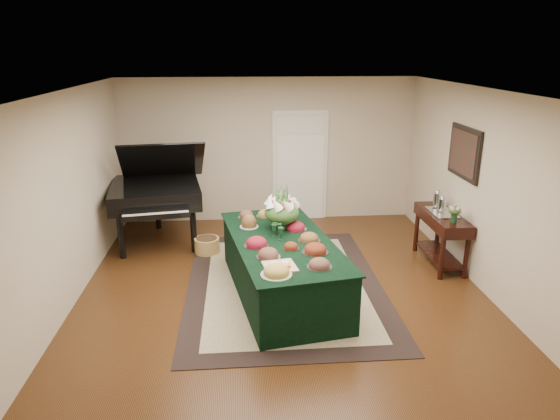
{
  "coord_description": "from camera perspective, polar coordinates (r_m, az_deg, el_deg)",
  "views": [
    {
      "loc": [
        -0.54,
        -6.28,
        3.21
      ],
      "look_at": [
        0.0,
        0.3,
        1.05
      ],
      "focal_mm": 32.0,
      "sensor_mm": 36.0,
      "label": 1
    }
  ],
  "objects": [
    {
      "name": "buffet_table",
      "position": [
        6.75,
        0.22,
        -6.51
      ],
      "size": [
        1.67,
        2.8,
        0.79
      ],
      "color": "black",
      "rests_on": "ground"
    },
    {
      "name": "tea_service",
      "position": [
        8.0,
        17.82,
        0.73
      ],
      "size": [
        0.34,
        0.58,
        0.3
      ],
      "color": "silver",
      "rests_on": "mahogany_sideboard"
    },
    {
      "name": "kitchen_doorway",
      "position": [
        9.57,
        2.29,
        4.9
      ],
      "size": [
        1.05,
        0.07,
        2.1
      ],
      "color": "silver",
      "rests_on": "ground"
    },
    {
      "name": "wall_painting",
      "position": [
        7.77,
        20.31,
        6.17
      ],
      "size": [
        0.05,
        0.95,
        0.75
      ],
      "color": "black",
      "rests_on": "ground"
    },
    {
      "name": "area_rug",
      "position": [
        7.17,
        0.49,
        -8.43
      ],
      "size": [
        2.72,
        3.8,
        0.01
      ],
      "color": "black",
      "rests_on": "ground"
    },
    {
      "name": "food_platters",
      "position": [
        6.51,
        0.07,
        -3.27
      ],
      "size": [
        1.12,
        2.44,
        0.14
      ],
      "color": "#B3BDB3",
      "rests_on": "buffet_table"
    },
    {
      "name": "grand_piano",
      "position": [
        8.64,
        -13.99,
        2.03
      ],
      "size": [
        1.72,
        1.92,
        1.78
      ],
      "color": "black",
      "rests_on": "ground"
    },
    {
      "name": "cutting_board",
      "position": [
        5.79,
        -0.07,
        -6.2
      ],
      "size": [
        0.42,
        0.42,
        0.1
      ],
      "color": "tan",
      "rests_on": "buffet_table"
    },
    {
      "name": "pink_bouquet",
      "position": [
        7.52,
        19.34,
        -0.11
      ],
      "size": [
        0.2,
        0.2,
        0.25
      ],
      "color": "#14331C",
      "rests_on": "mahogany_sideboard"
    },
    {
      "name": "floral_centerpiece",
      "position": [
        6.9,
        0.21,
        0.21
      ],
      "size": [
        0.51,
        0.51,
        0.51
      ],
      "color": "#14331C",
      "rests_on": "buffet_table"
    },
    {
      "name": "ground",
      "position": [
        7.07,
        0.2,
        -8.88
      ],
      "size": [
        6.0,
        6.0,
        0.0
      ],
      "primitive_type": "plane",
      "color": "black",
      "rests_on": "ground"
    },
    {
      "name": "wicker_basket",
      "position": [
        8.24,
        -8.34,
        -4.04
      ],
      "size": [
        0.41,
        0.41,
        0.25
      ],
      "primitive_type": "cylinder",
      "color": "#A78343",
      "rests_on": "ground"
    },
    {
      "name": "mahogany_sideboard",
      "position": [
        7.97,
        17.99,
        -1.67
      ],
      "size": [
        0.45,
        1.27,
        0.82
      ],
      "color": "black",
      "rests_on": "ground"
    },
    {
      "name": "green_goblets",
      "position": [
        6.65,
        -0.32,
        -2.39
      ],
      "size": [
        0.15,
        0.26,
        0.18
      ],
      "color": "#14331C",
      "rests_on": "buffet_table"
    }
  ]
}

